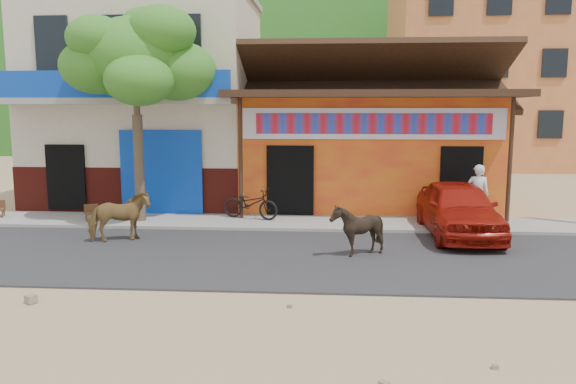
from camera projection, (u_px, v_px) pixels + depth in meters
name	position (u px, v px, depth m)	size (l,w,h in m)	color
ground	(286.00, 294.00, 10.02)	(120.00, 120.00, 0.00)	#9E825B
road	(295.00, 257.00, 12.48)	(60.00, 5.00, 0.04)	#28282B
sidewalk	(302.00, 223.00, 15.93)	(60.00, 2.00, 0.12)	gray
dance_club	(365.00, 152.00, 19.48)	(8.00, 6.00, 3.60)	orange
cafe_building	(152.00, 102.00, 19.76)	(7.00, 6.00, 7.00)	beige
apartment_front	(473.00, 61.00, 32.18)	(9.00, 9.00, 12.00)	#CC723F
hillside	(324.00, 45.00, 77.31)	(100.00, 40.00, 24.00)	#194C14
tree	(137.00, 115.00, 15.61)	(3.00, 3.00, 6.00)	#2D721E
cow_tan	(119.00, 217.00, 13.76)	(0.67, 1.46, 1.23)	olive
cow_dark	(357.00, 230.00, 12.43)	(0.95, 1.07, 1.17)	black
red_car	(458.00, 209.00, 14.36)	(1.68, 4.16, 1.42)	#9D150B
scooter	(251.00, 204.00, 16.20)	(0.59, 1.70, 0.89)	black
pedestrian	(477.00, 194.00, 15.40)	(0.60, 0.40, 1.66)	white
cafe_chair_right	(91.00, 206.00, 15.98)	(0.39, 0.39, 0.84)	#4A2A18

